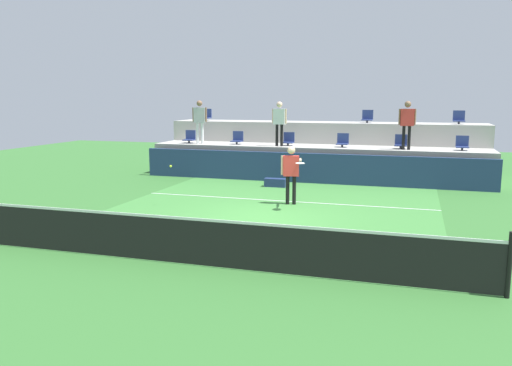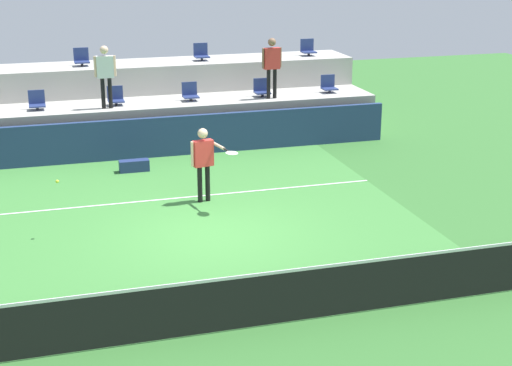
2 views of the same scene
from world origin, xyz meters
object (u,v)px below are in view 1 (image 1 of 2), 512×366
stadium_chair_upper_far_left (206,116)px  stadium_chair_upper_far_right (459,118)px  stadium_chair_lower_far_left (190,138)px  stadium_chair_upper_right (367,117)px  stadium_chair_lower_right (401,143)px  spectator_leaning_on_rail (279,119)px  spectator_in_white (407,120)px  stadium_chair_lower_far_right (462,144)px  equipment_bag (275,183)px  stadium_chair_lower_mid_right (343,141)px  stadium_chair_lower_left (237,139)px  stadium_chair_lower_mid_left (288,140)px  spectator_in_grey (200,118)px  tennis_ball (171,166)px  tennis_player (291,169)px  stadium_chair_upper_left (282,116)px

stadium_chair_upper_far_left → stadium_chair_upper_far_right: size_ratio=1.00×
stadium_chair_lower_far_left → stadium_chair_upper_right: size_ratio=1.00×
stadium_chair_lower_right → spectator_leaning_on_rail: bearing=-175.2°
stadium_chair_upper_right → spectator_in_white: (1.60, -2.18, -0.00)m
stadium_chair_lower_far_right → equipment_bag: bearing=-158.8°
stadium_chair_lower_mid_right → spectator_in_white: (2.34, -0.38, 0.85)m
stadium_chair_lower_left → stadium_chair_upper_far_left: stadium_chair_upper_far_left is taller
stadium_chair_lower_mid_left → equipment_bag: bearing=-87.0°
stadium_chair_lower_right → spectator_in_grey: 7.93m
stadium_chair_lower_far_right → spectator_in_grey: spectator_in_grey is taller
spectator_in_white → tennis_ball: 8.89m
spectator_in_grey → equipment_bag: size_ratio=2.31×
spectator_in_white → equipment_bag: size_ratio=2.30×
spectator_leaning_on_rail → equipment_bag: size_ratio=2.25×
spectator_leaning_on_rail → equipment_bag: 2.98m
stadium_chair_lower_far_right → equipment_bag: stadium_chair_lower_far_right is taller
stadium_chair_lower_far_left → tennis_player: 7.68m
stadium_chair_lower_far_right → spectator_in_grey: 10.04m
stadium_chair_lower_mid_right → spectator_in_grey: spectator_in_grey is taller
tennis_player → spectator_in_white: spectator_in_white is taller
stadium_chair_lower_mid_right → stadium_chair_lower_far_right: 4.26m
stadium_chair_lower_far_left → stadium_chair_lower_left: 2.11m
stadium_chair_lower_right → stadium_chair_lower_far_right: size_ratio=1.00×
stadium_chair_lower_mid_right → stadium_chair_upper_right: stadium_chair_upper_right is taller
stadium_chair_upper_far_left → equipment_bag: stadium_chair_upper_far_left is taller
stadium_chair_lower_mid_left → stadium_chair_upper_far_right: (6.36, 1.80, 0.85)m
tennis_player → stadium_chair_upper_far_left: bearing=128.4°
spectator_in_grey → spectator_leaning_on_rail: (3.33, -0.00, -0.03)m
spectator_in_white → stadium_chair_lower_far_right: bearing=11.3°
tennis_player → stadium_chair_lower_left: bearing=123.6°
tennis_ball → stadium_chair_upper_far_right: bearing=45.1°
stadium_chair_lower_mid_right → stadium_chair_upper_left: stadium_chair_upper_left is taller
stadium_chair_upper_right → spectator_leaning_on_rail: 3.83m
stadium_chair_lower_right → stadium_chair_lower_far_right: 2.12m
tennis_player → spectator_in_grey: spectator_in_grey is taller
stadium_chair_lower_mid_right → tennis_player: size_ratio=0.30×
stadium_chair_lower_mid_right → stadium_chair_lower_mid_left: bearing=180.0°
stadium_chair_upper_far_left → stadium_chair_lower_far_left: bearing=-90.2°
stadium_chair_lower_far_right → spectator_in_white: bearing=-168.7°
stadium_chair_lower_mid_left → tennis_player: bearing=-75.5°
tennis_ball → equipment_bag: (2.02, 4.06, -1.02)m
tennis_player → spectator_leaning_on_rail: bearing=108.6°
stadium_chair_lower_mid_left → spectator_leaning_on_rail: bearing=-125.8°
tennis_ball → stadium_chair_upper_right: bearing=60.1°
tennis_ball → stadium_chair_upper_left: bearing=82.1°
stadium_chair_lower_far_left → stadium_chair_lower_left: same height
stadium_chair_lower_far_right → stadium_chair_upper_far_right: 1.99m
stadium_chair_lower_mid_left → stadium_chair_upper_right: (2.87, 1.80, 0.85)m
tennis_player → tennis_ball: size_ratio=25.27×
stadium_chair_lower_mid_right → stadium_chair_lower_far_left: bearing=180.0°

